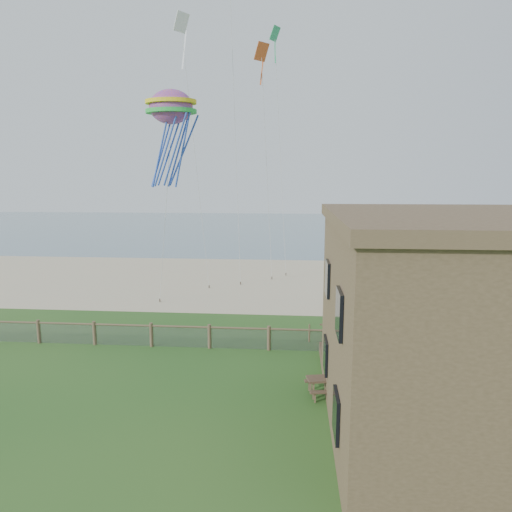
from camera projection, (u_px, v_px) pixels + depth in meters
The scene contains 10 objects.
ground at pixel (181, 406), 17.17m from camera, with size 160.00×160.00×0.00m, color #204F1B.
sand_beach at pixel (244, 280), 38.79m from camera, with size 72.00×20.00×0.02m, color #C5B28E.
ocean at pixel (271, 227), 82.04m from camera, with size 160.00×68.00×0.02m, color slate.
chainlink_fence at pixel (210, 338), 22.98m from camera, with size 36.20×0.20×1.25m, color brown, non-canonical shape.
motel_deck at pixel (484, 360), 20.98m from camera, with size 15.00×2.00×0.50m, color brown.
picnic_table at pixel (328, 387), 17.95m from camera, with size 1.67×1.26×0.70m, color brown, non-canonical shape.
octopus_kite at pixel (172, 135), 26.85m from camera, with size 3.03×2.14×6.24m, color orange, non-canonical shape.
kite_white at pixel (182, 38), 29.13m from camera, with size 1.19×0.70×3.10m, color white, non-canonical shape.
kite_red at pixel (262, 60), 32.38m from camera, with size 1.26×0.70×2.36m, color #CE5624, non-canonical shape.
kite_green at pixel (275, 41), 33.66m from camera, with size 1.04×0.70×2.10m, color #2DAA66, non-canonical shape.
Camera 1 is at (4.17, -15.71, 8.42)m, focal length 32.00 mm.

